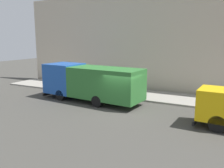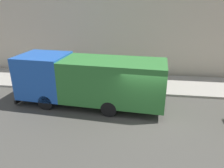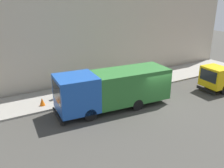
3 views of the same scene
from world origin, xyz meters
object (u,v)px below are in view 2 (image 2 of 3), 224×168
at_px(traffic_cone_orange, 38,79).
at_px(pedestrian_walking, 63,68).
at_px(large_utility_truck, 89,79).
at_px(street_sign_post, 124,71).

bearing_deg(traffic_cone_orange, pedestrian_walking, -64.62).
xyz_separation_m(large_utility_truck, street_sign_post, (2.12, -1.82, -0.13)).
bearing_deg(traffic_cone_orange, large_utility_truck, -120.78).
bearing_deg(traffic_cone_orange, street_sign_post, -95.58).
bearing_deg(pedestrian_walking, large_utility_truck, -173.50).
xyz_separation_m(large_utility_truck, traffic_cone_orange, (2.75, 4.61, -1.17)).
xyz_separation_m(pedestrian_walking, street_sign_post, (-1.44, -4.73, 0.42)).
distance_m(pedestrian_walking, street_sign_post, 4.96).
height_order(large_utility_truck, traffic_cone_orange, large_utility_truck).
relative_size(large_utility_truck, pedestrian_walking, 5.04).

